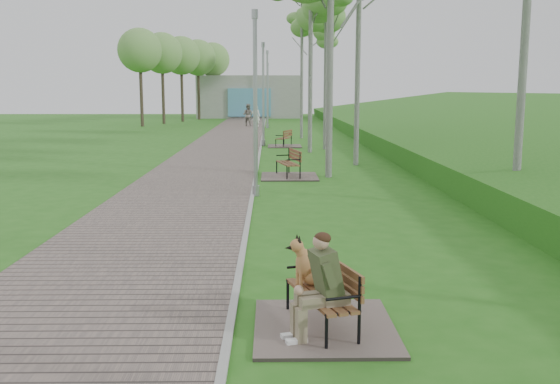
# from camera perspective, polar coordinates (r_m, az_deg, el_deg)

# --- Properties ---
(ground) EXTENTS (120.00, 120.00, 0.00)m
(ground) POSITION_cam_1_polar(r_m,az_deg,el_deg) (10.69, -3.37, -5.22)
(ground) COLOR #286619
(ground) RESTS_ON ground
(walkway) EXTENTS (3.50, 67.00, 0.04)m
(walkway) POSITION_cam_1_polar(r_m,az_deg,el_deg) (32.02, -4.85, 4.54)
(walkway) COLOR #635650
(walkway) RESTS_ON ground
(kerb) EXTENTS (0.10, 67.00, 0.05)m
(kerb) POSITION_cam_1_polar(r_m,az_deg,el_deg) (31.95, -1.71, 4.57)
(kerb) COLOR #999993
(kerb) RESTS_ON ground
(embankment) EXTENTS (14.00, 70.00, 1.60)m
(embankment) POSITION_cam_1_polar(r_m,az_deg,el_deg) (32.56, 19.93, 4.06)
(embankment) COLOR #3A7D25
(embankment) RESTS_ON ground
(building_north) EXTENTS (10.00, 5.20, 4.00)m
(building_north) POSITION_cam_1_polar(r_m,az_deg,el_deg) (61.34, -2.74, 8.69)
(building_north) COLOR #9E9E99
(building_north) RESTS_ON ground
(bench_main) EXTENTS (1.58, 1.76, 1.38)m
(bench_main) POSITION_cam_1_polar(r_m,az_deg,el_deg) (7.10, 3.43, -9.61)
(bench_main) COLOR #635650
(bench_main) RESTS_ON ground
(bench_second) EXTENTS (1.73, 1.93, 1.06)m
(bench_second) POSITION_cam_1_polar(r_m,az_deg,el_deg) (19.31, 0.75, 1.94)
(bench_second) COLOR #635650
(bench_second) RESTS_ON ground
(bench_third) EXTENTS (1.59, 1.77, 0.98)m
(bench_third) POSITION_cam_1_polar(r_m,az_deg,el_deg) (29.80, 0.35, 4.52)
(bench_third) COLOR #635650
(bench_third) RESTS_ON ground
(lamp_post_near) EXTENTS (0.18, 0.18, 4.62)m
(lamp_post_near) POSITION_cam_1_polar(r_m,az_deg,el_deg) (15.72, -2.27, 7.42)
(lamp_post_near) COLOR #999BA1
(lamp_post_near) RESTS_ON ground
(lamp_post_second) EXTENTS (0.19, 0.19, 4.90)m
(lamp_post_second) POSITION_cam_1_polar(r_m,az_deg,el_deg) (30.16, -1.54, 8.59)
(lamp_post_second) COLOR #999BA1
(lamp_post_second) RESTS_ON ground
(lamp_post_third) EXTENTS (0.21, 0.21, 5.37)m
(lamp_post_third) POSITION_cam_1_polar(r_m,az_deg,el_deg) (44.08, -1.16, 9.11)
(lamp_post_third) COLOR #999BA1
(lamp_post_third) RESTS_ON ground
(lamp_post_far) EXTENTS (0.20, 0.20, 5.10)m
(lamp_post_far) POSITION_cam_1_polar(r_m,az_deg,el_deg) (58.09, -1.10, 9.05)
(lamp_post_far) COLOR #999BA1
(lamp_post_far) RESTS_ON ground
(pedestrian_near) EXTENTS (0.59, 0.39, 1.59)m
(pedestrian_near) POSITION_cam_1_polar(r_m,az_deg,el_deg) (45.19, -2.21, 6.94)
(pedestrian_near) COLOR white
(pedestrian_near) RESTS_ON ground
(pedestrian_far) EXTENTS (0.98, 0.89, 1.65)m
(pedestrian_far) POSITION_cam_1_polar(r_m,az_deg,el_deg) (46.32, -2.95, 7.03)
(pedestrian_far) COLOR gray
(pedestrian_far) RESTS_ON ground
(birch_far_b) EXTENTS (2.87, 2.87, 8.49)m
(birch_far_b) POSITION_cam_1_polar(r_m,az_deg,el_deg) (35.10, 2.03, 15.85)
(birch_far_b) COLOR silver
(birch_far_b) RESTS_ON ground
(birch_distant_b) EXTENTS (2.92, 2.92, 9.71)m
(birch_distant_b) POSITION_cam_1_polar(r_m,az_deg,el_deg) (53.92, 2.74, 14.59)
(birch_distant_b) COLOR silver
(birch_distant_b) RESTS_ON ground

